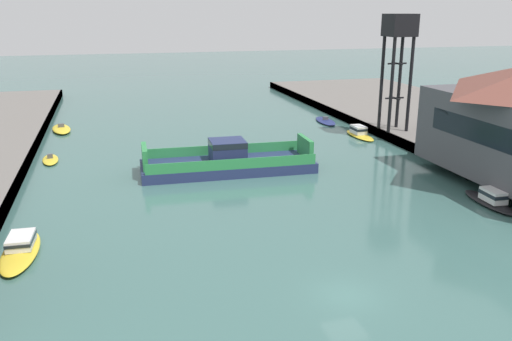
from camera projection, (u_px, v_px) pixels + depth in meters
ground_plane at (347, 296)px, 32.99m from camera, size 400.00×400.00×0.00m
chain_ferry at (228, 162)px, 58.23m from camera, size 18.93×7.03×3.49m
moored_boat_near_left at (50, 160)px, 62.28m from camera, size 2.15×5.17×0.88m
moored_boat_near_right at (61, 129)px, 77.82m from camera, size 3.48×7.39×1.09m
moored_boat_mid_left at (491, 199)px, 48.12m from camera, size 2.36×6.89×1.60m
moored_boat_far_left at (325, 121)px, 83.95m from camera, size 3.08×7.26×0.88m
moored_boat_far_right at (21, 248)px, 38.49m from camera, size 2.80×7.87×1.32m
moored_boat_upstream_a at (359, 132)px, 74.44m from camera, size 2.21×7.12×1.46m
crane_tower at (399, 38)px, 69.72m from camera, size 3.53×3.53×15.29m
bollard_right_far at (505, 176)px, 51.55m from camera, size 0.32×0.32×0.71m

